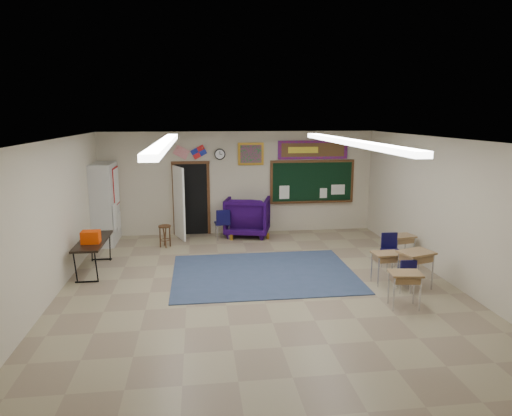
{
  "coord_description": "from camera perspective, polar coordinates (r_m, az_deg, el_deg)",
  "views": [
    {
      "loc": [
        -1.2,
        -8.74,
        3.47
      ],
      "look_at": [
        0.12,
        1.5,
        1.35
      ],
      "focal_mm": 32.0,
      "sensor_mm": 36.0,
      "label": 1
    }
  ],
  "objects": [
    {
      "name": "fluorescent_strips",
      "position": [
        8.84,
        0.47,
        8.16
      ],
      "size": [
        3.86,
        6.0,
        0.1
      ],
      "primitive_type": null,
      "color": "white",
      "rests_on": "ceiling"
    },
    {
      "name": "student_chair_desk_b",
      "position": [
        10.84,
        16.59,
        -5.3
      ],
      "size": [
        0.42,
        0.42,
        0.82
      ],
      "primitive_type": null,
      "rotation": [
        0.0,
        0.0,
        -0.02
      ],
      "color": "#0A0832",
      "rests_on": "floor"
    },
    {
      "name": "back_wall",
      "position": [
        13.44,
        -2.14,
        3.16
      ],
      "size": [
        8.0,
        0.04,
        3.0
      ],
      "primitive_type": "cube",
      "color": "#BEB49A",
      "rests_on": "floor"
    },
    {
      "name": "doorway",
      "position": [
        13.31,
        -8.52,
        1.03
      ],
      "size": [
        1.1,
        0.89,
        2.16
      ],
      "color": "black",
      "rests_on": "back_wall"
    },
    {
      "name": "front_wall",
      "position": [
        4.83,
        7.9,
        -12.61
      ],
      "size": [
        8.0,
        0.04,
        3.0
      ],
      "primitive_type": "cube",
      "color": "#BEB49A",
      "rests_on": "floor"
    },
    {
      "name": "ceiling",
      "position": [
        8.83,
        0.48,
        8.55
      ],
      "size": [
        8.0,
        9.0,
        0.04
      ],
      "primitive_type": "cube",
      "color": "silver",
      "rests_on": "back_wall"
    },
    {
      "name": "framed_art_print",
      "position": [
        13.34,
        -0.65,
        6.78
      ],
      "size": [
        0.75,
        0.05,
        0.65
      ],
      "color": "#A87720",
      "rests_on": "back_wall"
    },
    {
      "name": "storage_cabinet",
      "position": [
        13.06,
        -18.31,
        0.53
      ],
      "size": [
        0.59,
        1.25,
        2.2
      ],
      "color": "#B9B9B4",
      "rests_on": "floor"
    },
    {
      "name": "student_chair_desk_a",
      "position": [
        9.62,
        18.15,
        -7.94
      ],
      "size": [
        0.38,
        0.38,
        0.7
      ],
      "primitive_type": null,
      "rotation": [
        0.0,
        0.0,
        3.04
      ],
      "color": "#0A0832",
      "rests_on": "floor"
    },
    {
      "name": "floor",
      "position": [
        9.48,
        0.44,
        -9.88
      ],
      "size": [
        9.0,
        9.0,
        0.0
      ],
      "primitive_type": "plane",
      "color": "gray",
      "rests_on": "ground"
    },
    {
      "name": "student_desk_back_right",
      "position": [
        9.82,
        19.29,
        -7.08
      ],
      "size": [
        0.76,
        0.65,
        0.78
      ],
      "rotation": [
        0.0,
        0.0,
        0.29
      ],
      "color": "olive",
      "rests_on": "floor"
    },
    {
      "name": "area_rug",
      "position": [
        10.24,
        0.95,
        -8.15
      ],
      "size": [
        4.0,
        3.0,
        0.02
      ],
      "primitive_type": "cube",
      "color": "navy",
      "rests_on": "floor"
    },
    {
      "name": "bulletin_board",
      "position": [
        13.67,
        7.13,
        7.23
      ],
      "size": [
        2.1,
        0.05,
        0.55
      ],
      "color": "red",
      "rests_on": "back_wall"
    },
    {
      "name": "student_chair_reading",
      "position": [
        12.95,
        -4.23,
        -1.99
      ],
      "size": [
        0.48,
        0.48,
        0.87
      ],
      "primitive_type": null,
      "rotation": [
        0.0,
        0.0,
        3.25
      ],
      "color": "#0A0832",
      "rests_on": "floor"
    },
    {
      "name": "left_wall",
      "position": [
        9.39,
        -24.52,
        -1.58
      ],
      "size": [
        0.04,
        9.0,
        3.0
      ],
      "primitive_type": "cube",
      "color": "#BEB49A",
      "rests_on": "floor"
    },
    {
      "name": "wingback_armchair",
      "position": [
        13.29,
        -1.05,
        -1.01
      ],
      "size": [
        1.5,
        1.52,
        1.14
      ],
      "primitive_type": "imported",
      "rotation": [
        0.0,
        0.0,
        2.89
      ],
      "color": "#1B0537",
      "rests_on": "floor"
    },
    {
      "name": "folding_table",
      "position": [
        10.94,
        -19.63,
        -5.44
      ],
      "size": [
        0.58,
        1.73,
        0.98
      ],
      "rotation": [
        0.0,
        0.0,
        -0.0
      ],
      "color": "black",
      "rests_on": "floor"
    },
    {
      "name": "wooden_stool",
      "position": [
        12.39,
        -11.31,
        -3.44
      ],
      "size": [
        0.33,
        0.33,
        0.59
      ],
      "color": "#543219",
      "rests_on": "floor"
    },
    {
      "name": "wall_flags",
      "position": [
        13.22,
        -8.25,
        7.18
      ],
      "size": [
        1.16,
        0.06,
        0.7
      ],
      "primitive_type": null,
      "color": "red",
      "rests_on": "back_wall"
    },
    {
      "name": "student_desk_front_left",
      "position": [
        9.93,
        15.91,
        -7.03
      ],
      "size": [
        0.58,
        0.45,
        0.67
      ],
      "rotation": [
        0.0,
        0.0,
        0.05
      ],
      "color": "olive",
      "rests_on": "floor"
    },
    {
      "name": "wall_clock",
      "position": [
        13.27,
        -4.54,
        6.72
      ],
      "size": [
        0.32,
        0.05,
        0.32
      ],
      "color": "black",
      "rests_on": "back_wall"
    },
    {
      "name": "right_wall",
      "position": [
        10.36,
        22.96,
        -0.3
      ],
      "size": [
        0.04,
        9.0,
        3.0
      ],
      "primitive_type": "cube",
      "color": "#BEB49A",
      "rests_on": "floor"
    },
    {
      "name": "chalkboard",
      "position": [
        13.78,
        7.03,
        3.13
      ],
      "size": [
        2.55,
        0.14,
        1.3
      ],
      "color": "#4F2D16",
      "rests_on": "back_wall"
    },
    {
      "name": "student_desk_front_right",
      "position": [
        11.4,
        17.69,
        -4.71
      ],
      "size": [
        0.63,
        0.52,
        0.68
      ],
      "rotation": [
        0.0,
        0.0,
        0.18
      ],
      "color": "olive",
      "rests_on": "floor"
    },
    {
      "name": "student_desk_back_left",
      "position": [
        8.84,
        18.06,
        -9.48
      ],
      "size": [
        0.61,
        0.49,
        0.67
      ],
      "rotation": [
        0.0,
        0.0,
        -0.14
      ],
      "color": "olive",
      "rests_on": "floor"
    }
  ]
}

